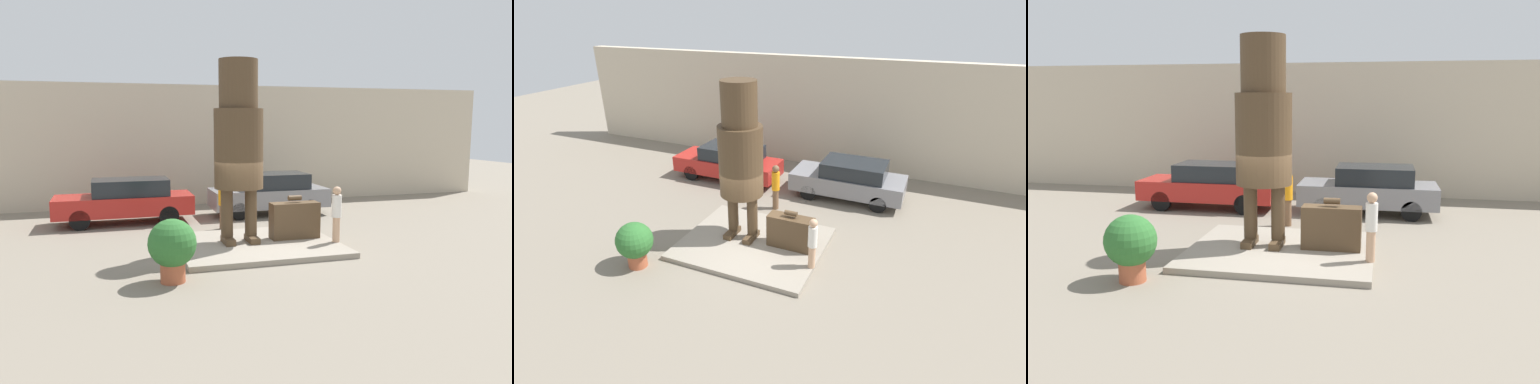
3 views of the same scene
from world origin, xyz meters
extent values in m
plane|color=gray|center=(0.00, 0.00, 0.00)|extent=(60.00, 60.00, 0.00)
cube|color=gray|center=(0.00, 0.00, 0.08)|extent=(4.58, 3.86, 0.15)
cube|color=beige|center=(0.00, 8.35, 2.59)|extent=(28.00, 0.60, 5.19)
cube|color=#4C3823|center=(-0.84, 0.09, 0.24)|extent=(0.28, 0.80, 0.18)
cube|color=#4C3823|center=(-0.12, 0.09, 0.24)|extent=(0.28, 0.80, 0.18)
cylinder|color=#4C3823|center=(-0.84, 0.21, 1.03)|extent=(0.35, 0.35, 1.40)
cylinder|color=#4C3823|center=(-0.12, 0.21, 1.03)|extent=(0.35, 0.35, 1.40)
cylinder|color=#4C3823|center=(-0.48, 0.21, 2.86)|extent=(1.40, 1.40, 2.25)
cylinder|color=#4C3823|center=(-0.48, 0.21, 4.66)|extent=(1.10, 1.10, 1.35)
cube|color=#4C3823|center=(1.23, 0.20, 0.69)|extent=(1.47, 0.51, 1.08)
cylinder|color=#4C3823|center=(1.23, 0.20, 1.37)|extent=(0.40, 0.15, 0.15)
cylinder|color=tan|center=(2.22, -0.61, 0.52)|extent=(0.21, 0.21, 0.73)
cylinder|color=white|center=(2.22, -0.61, 1.21)|extent=(0.28, 0.28, 0.65)
sphere|color=tan|center=(2.22, -0.61, 1.65)|extent=(0.24, 0.24, 0.24)
cube|color=#B2231E|center=(-3.53, 4.69, 0.68)|extent=(4.79, 1.77, 0.67)
cube|color=#1E2328|center=(-3.29, 4.69, 1.31)|extent=(2.63, 1.59, 0.58)
cylinder|color=black|center=(-5.01, 3.90, 0.34)|extent=(0.69, 0.18, 0.69)
cylinder|color=black|center=(-5.01, 5.48, 0.34)|extent=(0.69, 0.18, 0.69)
cylinder|color=black|center=(-2.04, 3.90, 0.34)|extent=(0.69, 0.18, 0.69)
cylinder|color=black|center=(-2.04, 5.48, 0.34)|extent=(0.69, 0.18, 0.69)
cube|color=gray|center=(1.96, 4.88, 0.68)|extent=(4.54, 1.82, 0.71)
cube|color=#1E2328|center=(2.19, 4.88, 1.32)|extent=(2.49, 1.64, 0.59)
cylinder|color=black|center=(0.55, 4.06, 0.33)|extent=(0.65, 0.18, 0.65)
cylinder|color=black|center=(0.55, 5.70, 0.33)|extent=(0.65, 0.18, 0.65)
cylinder|color=black|center=(3.37, 4.06, 0.33)|extent=(0.65, 0.18, 0.65)
cylinder|color=black|center=(3.37, 5.70, 0.33)|extent=(0.65, 0.18, 0.65)
cylinder|color=#AD5638|center=(-2.74, -2.45, 0.22)|extent=(0.57, 0.57, 0.43)
sphere|color=#2D6B2D|center=(-2.74, -2.45, 0.91)|extent=(1.11, 1.11, 1.11)
cylinder|color=brown|center=(-0.36, 2.77, 0.41)|extent=(0.24, 0.24, 0.82)
cylinder|color=orange|center=(-0.36, 2.77, 1.18)|extent=(0.31, 0.31, 0.73)
sphere|color=brown|center=(-0.36, 2.77, 1.68)|extent=(0.27, 0.27, 0.27)
camera|label=1|loc=(-4.10, -13.47, 3.62)|focal=35.00mm
camera|label=2|loc=(5.04, -10.17, 7.21)|focal=28.00mm
camera|label=3|loc=(2.41, -11.75, 3.90)|focal=35.00mm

